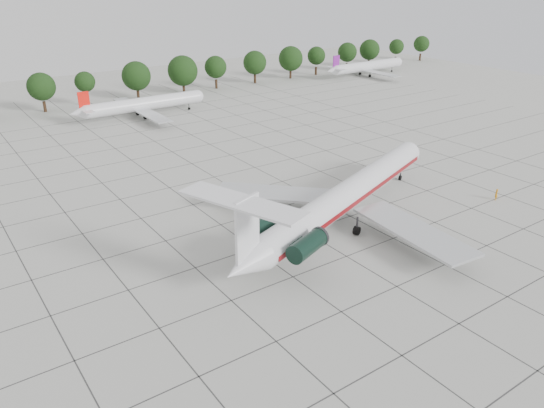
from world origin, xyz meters
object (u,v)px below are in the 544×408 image
at_px(bg_airliner_c, 144,104).
at_px(bg_airliner_e, 367,66).
at_px(ground_crew, 496,194).
at_px(main_airliner, 341,199).

relative_size(bg_airliner_c, bg_airliner_e, 1.00).
distance_m(ground_crew, bg_airliner_e, 99.06).
xyz_separation_m(ground_crew, bg_airliner_c, (-23.58, 75.25, 2.05)).
distance_m(main_airliner, bg_airliner_e, 110.00).
height_order(ground_crew, bg_airliner_e, bg_airliner_e).
bearing_deg(main_airliner, bg_airliner_e, 23.80).
height_order(main_airliner, bg_airliner_e, main_airliner).
bearing_deg(bg_airliner_c, bg_airliner_e, 5.45).
bearing_deg(ground_crew, main_airliner, -55.60).
bearing_deg(main_airliner, bg_airliner_c, 68.91).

